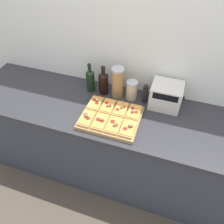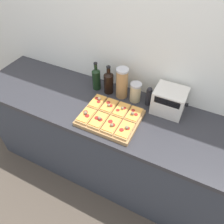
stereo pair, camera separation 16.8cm
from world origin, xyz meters
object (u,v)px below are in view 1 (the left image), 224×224
object	(u,v)px
cutting_board	(111,118)
olive_oil_bottle	(90,80)
grain_jar_tall	(118,82)
toaster_oven	(166,96)
pepper_mill	(145,93)
grain_jar_short	(132,90)
wine_bottle	(104,82)

from	to	relation	value
cutting_board	olive_oil_bottle	bearing A→B (deg)	133.86
olive_oil_bottle	grain_jar_tall	world-z (taller)	grain_jar_tall
olive_oil_bottle	grain_jar_tall	xyz separation A→B (m)	(0.24, 0.00, 0.03)
cutting_board	olive_oil_bottle	distance (m)	0.42
olive_oil_bottle	toaster_oven	xyz separation A→B (m)	(0.65, -0.00, -0.00)
cutting_board	pepper_mill	size ratio (longest dim) A/B	2.57
grain_jar_short	toaster_oven	xyz separation A→B (m)	(0.28, -0.00, 0.02)
grain_jar_short	wine_bottle	bearing A→B (deg)	180.00
wine_bottle	pepper_mill	xyz separation A→B (m)	(0.36, 0.00, -0.02)
wine_bottle	grain_jar_short	bearing A→B (deg)	0.00
cutting_board	wine_bottle	xyz separation A→B (m)	(-0.16, 0.30, 0.09)
cutting_board	grain_jar_tall	xyz separation A→B (m)	(-0.04, 0.30, 0.12)
toaster_oven	pepper_mill	bearing A→B (deg)	179.71
olive_oil_bottle	grain_jar_short	world-z (taller)	olive_oil_bottle
cutting_board	pepper_mill	world-z (taller)	pepper_mill
olive_oil_bottle	wine_bottle	size ratio (longest dim) A/B	1.00
grain_jar_tall	pepper_mill	world-z (taller)	grain_jar_tall
toaster_oven	olive_oil_bottle	bearing A→B (deg)	179.92
grain_jar_tall	wine_bottle	bearing A→B (deg)	180.00
olive_oil_bottle	pepper_mill	xyz separation A→B (m)	(0.48, 0.00, -0.02)
olive_oil_bottle	grain_jar_tall	distance (m)	0.25
wine_bottle	grain_jar_tall	size ratio (longest dim) A/B	0.96
grain_jar_tall	pepper_mill	distance (m)	0.24
cutting_board	grain_jar_tall	bearing A→B (deg)	97.68
grain_jar_tall	pepper_mill	xyz separation A→B (m)	(0.24, 0.00, -0.05)
wine_bottle	grain_jar_tall	bearing A→B (deg)	0.00
olive_oil_bottle	cutting_board	bearing A→B (deg)	-46.14
olive_oil_bottle	wine_bottle	bearing A→B (deg)	0.00
olive_oil_bottle	grain_jar_tall	bearing A→B (deg)	0.00
grain_jar_tall	grain_jar_short	world-z (taller)	grain_jar_tall
wine_bottle	pepper_mill	world-z (taller)	wine_bottle
olive_oil_bottle	toaster_oven	distance (m)	0.65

